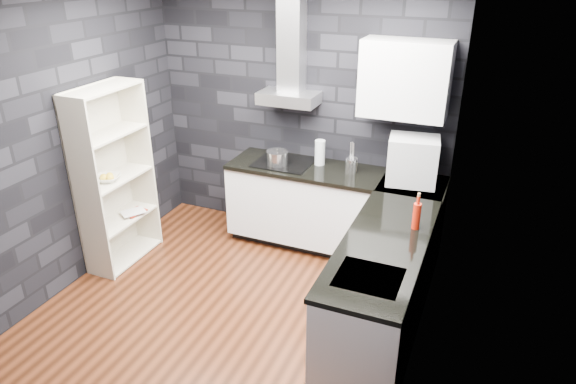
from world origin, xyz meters
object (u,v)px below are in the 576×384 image
Objects in this scene: appliance_garage at (413,161)px; red_bottle at (417,216)px; pot at (277,158)px; glass_vase at (320,153)px; fruit_bowl at (108,178)px; utensil_crock at (351,166)px; storage_jar at (352,165)px; bookshelf at (115,178)px.

appliance_garage is 0.92m from red_bottle.
glass_vase reaches higher than pot.
fruit_bowl is at bearing -142.62° from pot.
appliance_garage reaches higher than utensil_crock.
bookshelf reaches higher than storage_jar.
storage_jar reaches higher than fruit_bowl.
pot reaches higher than storage_jar.
fruit_bowl is at bearing -81.55° from bookshelf.
appliance_garage is at bearing 29.00° from bookshelf.
utensil_crock is at bearing 169.73° from appliance_garage.
red_bottle is (1.56, -0.81, 0.03)m from pot.
storage_jar is 2.35m from bookshelf.
appliance_garage is 1.94× the size of fruit_bowl.
glass_vase is 0.14× the size of bookshelf.
red_bottle reaches higher than pot.
glass_vase is 1.53m from red_bottle.
utensil_crock is at bearing 131.17° from red_bottle.
utensil_crock is 0.62m from appliance_garage.
glass_vase is 1.20× the size of red_bottle.
fruit_bowl is (-2.09, -1.12, -0.04)m from utensil_crock.
storage_jar is at bearing 10.77° from pot.
red_bottle is at bearing 10.69° from bookshelf.
fruit_bowl is (-2.89, -0.20, -0.07)m from red_bottle.
glass_vase reaches higher than storage_jar.
pot is 0.77m from utensil_crock.
bookshelf reaches higher than red_bottle.
red_bottle is (0.80, -0.96, 0.05)m from storage_jar.
storage_jar is 0.04m from utensil_crock.
glass_vase reaches higher than fruit_bowl.
utensil_crock is (0.36, -0.09, -0.06)m from glass_vase.
glass_vase is at bearing 166.66° from utensil_crock.
glass_vase is 1.11× the size of fruit_bowl.
glass_vase reaches higher than utensil_crock.
storage_jar is 2.39m from fruit_bowl.
bookshelf is 7.70× the size of fruit_bowl.
appliance_garage is (1.35, 0.08, 0.15)m from pot.
bookshelf is (-1.33, -0.92, -0.08)m from pot.
pot is 1.36m from appliance_garage.
fruit_bowl is (-1.33, -1.02, -0.04)m from pot.
storage_jar is at bearing 165.85° from appliance_garage.
storage_jar is 0.52× the size of fruit_bowl.
red_bottle is at bearing -27.51° from pot.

